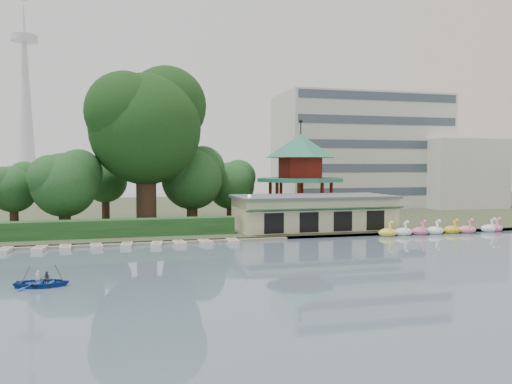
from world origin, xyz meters
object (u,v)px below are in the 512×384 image
object	(u,v)px
dock	(120,244)
pavilion	(301,168)
boathouse	(313,212)
big_tree	(147,121)
rowboat_with_passengers	(43,279)

from	to	relation	value
dock	pavilion	bearing A→B (deg)	31.66
boathouse	big_tree	world-z (taller)	big_tree
dock	boathouse	distance (m)	22.62
boathouse	rowboat_with_passengers	distance (m)	33.82
dock	boathouse	size ratio (longest dim) A/B	1.83
big_tree	rowboat_with_passengers	world-z (taller)	big_tree
dock	big_tree	bearing A→B (deg)	73.90
dock	rowboat_with_passengers	distance (m)	16.68
boathouse	rowboat_with_passengers	xyz separation A→B (m)	(-26.59, -20.81, -1.88)
dock	rowboat_with_passengers	world-z (taller)	rowboat_with_passengers
big_tree	rowboat_with_passengers	distance (m)	30.84
boathouse	pavilion	xyz separation A→B (m)	(2.00, 10.03, 5.11)
dock	boathouse	bearing A→B (deg)	12.24
dock	pavilion	size ratio (longest dim) A/B	2.52
pavilion	rowboat_with_passengers	distance (m)	42.63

